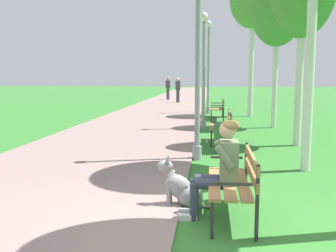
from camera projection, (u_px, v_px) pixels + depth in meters
The scene contains 14 objects.
ground_plane at pixel (203, 236), 4.39m from camera, with size 120.00×120.00×0.00m, color #33752D.
paved_path at pixel (176, 100), 28.32m from camera, with size 4.32×60.00×0.04m, color gray.
park_bench_near at pixel (236, 178), 4.90m from camera, with size 0.55×1.50×0.85m.
park_bench_mid at pixel (223, 124), 10.38m from camera, with size 0.55×1.50×0.85m.
park_bench_far at pixel (219, 107), 16.00m from camera, with size 0.55×1.50×0.85m.
person_seated_on_near_bench at pixel (220, 166), 4.84m from camera, with size 0.74×0.49×1.25m.
dog_grey at pixel (182, 188), 5.33m from camera, with size 0.83×0.30×0.71m.
lamp_post_near at pixel (198, 43), 8.07m from camera, with size 0.24×0.24×4.76m.
lamp_post_mid at pixel (204, 70), 12.87m from camera, with size 0.24×0.24×3.83m.
lamp_post_far at pixel (208, 66), 18.40m from camera, with size 0.24×0.24×4.33m.
birch_tree_fifth at pixel (253, 2), 16.66m from camera, with size 1.94×2.03×6.15m.
litter_bin at pixel (222, 138), 9.05m from camera, with size 0.36×0.36×0.70m, color #2D6638.
pedestrian_distant at pixel (178, 90), 25.64m from camera, with size 0.32×0.22×1.65m.
pedestrian_further_distant at pixel (168, 89), 28.77m from camera, with size 0.32×0.22×1.65m.
Camera 1 is at (0.07, -4.21, 1.79)m, focal length 41.87 mm.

